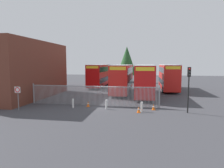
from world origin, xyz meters
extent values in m
plane|color=#3D3D42|center=(0.00, 8.00, 0.00)|extent=(100.00, 100.00, 0.00)
cube|color=brown|center=(-11.99, 3.71, 3.78)|extent=(6.07, 14.13, 7.55)
cylinder|color=gray|center=(-8.55, 0.00, 1.10)|extent=(0.06, 0.06, 2.20)
cylinder|color=gray|center=(-8.41, 0.00, 1.10)|extent=(0.06, 0.06, 2.20)
cylinder|color=gray|center=(-8.27, 0.00, 1.10)|extent=(0.06, 0.06, 2.20)
cylinder|color=gray|center=(-8.14, 0.00, 1.10)|extent=(0.06, 0.06, 2.20)
cylinder|color=gray|center=(-8.00, 0.00, 1.10)|extent=(0.06, 0.06, 2.20)
cylinder|color=gray|center=(-7.86, 0.00, 1.10)|extent=(0.06, 0.06, 2.20)
cylinder|color=gray|center=(-7.72, 0.00, 1.10)|extent=(0.06, 0.06, 2.20)
cylinder|color=gray|center=(-7.58, 0.00, 1.10)|extent=(0.06, 0.06, 2.20)
cylinder|color=gray|center=(-7.44, 0.00, 1.10)|extent=(0.06, 0.06, 2.20)
cylinder|color=gray|center=(-7.30, 0.00, 1.10)|extent=(0.06, 0.06, 2.20)
cylinder|color=gray|center=(-7.16, 0.00, 1.10)|extent=(0.06, 0.06, 2.20)
cylinder|color=gray|center=(-7.02, 0.00, 1.10)|extent=(0.06, 0.06, 2.20)
cylinder|color=gray|center=(-6.88, 0.00, 1.10)|extent=(0.06, 0.06, 2.20)
cylinder|color=gray|center=(-6.74, 0.00, 1.10)|extent=(0.06, 0.06, 2.20)
cylinder|color=gray|center=(-6.60, 0.00, 1.10)|extent=(0.06, 0.06, 2.20)
cylinder|color=gray|center=(-6.46, 0.00, 1.10)|extent=(0.06, 0.06, 2.20)
cylinder|color=gray|center=(-6.32, 0.00, 1.10)|extent=(0.06, 0.06, 2.20)
cylinder|color=gray|center=(-6.18, 0.00, 1.10)|extent=(0.06, 0.06, 2.20)
cylinder|color=gray|center=(-6.04, 0.00, 1.10)|extent=(0.06, 0.06, 2.20)
cylinder|color=gray|center=(-5.90, 0.00, 1.10)|extent=(0.06, 0.06, 2.20)
cylinder|color=gray|center=(-5.76, 0.00, 1.10)|extent=(0.06, 0.06, 2.20)
cylinder|color=gray|center=(-5.62, 0.00, 1.10)|extent=(0.06, 0.06, 2.20)
cylinder|color=gray|center=(-5.49, 0.00, 1.10)|extent=(0.06, 0.06, 2.20)
cylinder|color=gray|center=(-5.35, 0.00, 1.10)|extent=(0.06, 0.06, 2.20)
cylinder|color=gray|center=(-5.21, 0.00, 1.10)|extent=(0.06, 0.06, 2.20)
cylinder|color=gray|center=(-5.07, 0.00, 1.10)|extent=(0.06, 0.06, 2.20)
cylinder|color=gray|center=(-4.93, 0.00, 1.10)|extent=(0.06, 0.06, 2.20)
cylinder|color=gray|center=(-4.79, 0.00, 1.10)|extent=(0.06, 0.06, 2.20)
cylinder|color=gray|center=(-4.65, 0.00, 1.10)|extent=(0.06, 0.06, 2.20)
cylinder|color=gray|center=(-4.51, 0.00, 1.10)|extent=(0.06, 0.06, 2.20)
cylinder|color=gray|center=(-4.37, 0.00, 1.10)|extent=(0.06, 0.06, 2.20)
cylinder|color=gray|center=(-4.23, 0.00, 1.10)|extent=(0.06, 0.06, 2.20)
cylinder|color=gray|center=(-4.09, 0.00, 1.10)|extent=(0.06, 0.06, 2.20)
cylinder|color=gray|center=(-3.95, 0.00, 1.10)|extent=(0.06, 0.06, 2.20)
cylinder|color=gray|center=(-3.81, 0.00, 1.10)|extent=(0.06, 0.06, 2.20)
cylinder|color=gray|center=(-3.67, 0.00, 1.10)|extent=(0.06, 0.06, 2.20)
cylinder|color=gray|center=(-3.53, 0.00, 1.10)|extent=(0.06, 0.06, 2.20)
cylinder|color=gray|center=(-3.39, 0.00, 1.10)|extent=(0.06, 0.06, 2.20)
cylinder|color=gray|center=(-3.25, 0.00, 1.10)|extent=(0.06, 0.06, 2.20)
cylinder|color=gray|center=(-3.11, 0.00, 1.10)|extent=(0.06, 0.06, 2.20)
cylinder|color=gray|center=(-2.97, 0.00, 1.10)|extent=(0.06, 0.06, 2.20)
cylinder|color=gray|center=(-2.83, 0.00, 1.10)|extent=(0.06, 0.06, 2.20)
cylinder|color=gray|center=(-2.70, 0.00, 1.10)|extent=(0.06, 0.06, 2.20)
cylinder|color=gray|center=(-2.56, 0.00, 1.10)|extent=(0.06, 0.06, 2.20)
cylinder|color=gray|center=(-2.42, 0.00, 1.10)|extent=(0.06, 0.06, 2.20)
cylinder|color=gray|center=(-2.28, 0.00, 1.10)|extent=(0.06, 0.06, 2.20)
cylinder|color=gray|center=(-2.14, 0.00, 1.10)|extent=(0.06, 0.06, 2.20)
cylinder|color=gray|center=(-2.00, 0.00, 1.10)|extent=(0.06, 0.06, 2.20)
cylinder|color=gray|center=(-1.86, 0.00, 1.10)|extent=(0.06, 0.06, 2.20)
cylinder|color=gray|center=(-1.72, 0.00, 1.10)|extent=(0.06, 0.06, 2.20)
cylinder|color=gray|center=(-1.58, 0.00, 1.10)|extent=(0.06, 0.06, 2.20)
cylinder|color=gray|center=(-1.44, 0.00, 1.10)|extent=(0.06, 0.06, 2.20)
cylinder|color=gray|center=(-1.30, 0.00, 1.10)|extent=(0.06, 0.06, 2.20)
cylinder|color=gray|center=(-1.16, 0.00, 1.10)|extent=(0.06, 0.06, 2.20)
cylinder|color=gray|center=(-1.02, 0.00, 1.10)|extent=(0.06, 0.06, 2.20)
cylinder|color=gray|center=(-0.88, 0.00, 1.10)|extent=(0.06, 0.06, 2.20)
cylinder|color=gray|center=(-0.74, 0.00, 1.10)|extent=(0.06, 0.06, 2.20)
cylinder|color=gray|center=(-0.60, 0.00, 1.10)|extent=(0.06, 0.06, 2.20)
cylinder|color=gray|center=(-0.46, 0.00, 1.10)|extent=(0.06, 0.06, 2.20)
cylinder|color=gray|center=(-0.32, 0.00, 1.10)|extent=(0.06, 0.06, 2.20)
cylinder|color=gray|center=(-0.18, 0.00, 1.10)|extent=(0.06, 0.06, 2.20)
cylinder|color=gray|center=(-0.04, 0.00, 1.10)|extent=(0.06, 0.06, 2.20)
cylinder|color=gray|center=(0.09, 0.00, 1.10)|extent=(0.06, 0.06, 2.20)
cylinder|color=gray|center=(0.23, 0.00, 1.10)|extent=(0.06, 0.06, 2.20)
cylinder|color=gray|center=(0.37, 0.00, 1.10)|extent=(0.06, 0.06, 2.20)
cylinder|color=gray|center=(0.51, 0.00, 1.10)|extent=(0.06, 0.06, 2.20)
cylinder|color=gray|center=(0.65, 0.00, 1.10)|extent=(0.06, 0.06, 2.20)
cylinder|color=gray|center=(0.79, 0.00, 1.10)|extent=(0.06, 0.06, 2.20)
cylinder|color=gray|center=(0.93, 0.00, 1.10)|extent=(0.06, 0.06, 2.20)
cylinder|color=gray|center=(1.07, 0.00, 1.10)|extent=(0.06, 0.06, 2.20)
cylinder|color=gray|center=(1.21, 0.00, 1.10)|extent=(0.06, 0.06, 2.20)
cylinder|color=gray|center=(1.35, 0.00, 1.10)|extent=(0.06, 0.06, 2.20)
cylinder|color=gray|center=(1.49, 0.00, 1.10)|extent=(0.06, 0.06, 2.20)
cylinder|color=gray|center=(1.63, 0.00, 1.10)|extent=(0.06, 0.06, 2.20)
cylinder|color=gray|center=(1.77, 0.00, 1.10)|extent=(0.06, 0.06, 2.20)
cylinder|color=gray|center=(1.91, 0.00, 1.10)|extent=(0.06, 0.06, 2.20)
cylinder|color=gray|center=(2.05, 0.00, 1.10)|extent=(0.06, 0.06, 2.20)
cylinder|color=gray|center=(2.19, 0.00, 1.10)|extent=(0.06, 0.06, 2.20)
cylinder|color=gray|center=(2.33, 0.00, 1.10)|extent=(0.06, 0.06, 2.20)
cylinder|color=gray|center=(2.47, 0.00, 1.10)|extent=(0.06, 0.06, 2.20)
cylinder|color=gray|center=(2.61, 0.00, 1.10)|extent=(0.06, 0.06, 2.20)
cylinder|color=gray|center=(2.74, 0.00, 1.10)|extent=(0.06, 0.06, 2.20)
cylinder|color=gray|center=(2.88, 0.00, 1.10)|extent=(0.06, 0.06, 2.20)
cylinder|color=gray|center=(3.02, 0.00, 1.10)|extent=(0.06, 0.06, 2.20)
cylinder|color=gray|center=(3.16, 0.00, 1.10)|extent=(0.06, 0.06, 2.20)
cylinder|color=gray|center=(3.30, 0.00, 1.10)|extent=(0.06, 0.06, 2.20)
cylinder|color=gray|center=(3.44, 0.00, 1.10)|extent=(0.06, 0.06, 2.20)
cylinder|color=gray|center=(3.58, 0.00, 1.10)|extent=(0.06, 0.06, 2.20)
cylinder|color=gray|center=(3.72, 0.00, 1.10)|extent=(0.06, 0.06, 2.20)
cylinder|color=gray|center=(3.86, 0.00, 1.10)|extent=(0.06, 0.06, 2.20)
cylinder|color=gray|center=(4.00, 0.00, 1.10)|extent=(0.06, 0.06, 2.20)
cylinder|color=gray|center=(4.14, 0.00, 1.10)|extent=(0.06, 0.06, 2.20)
cylinder|color=gray|center=(4.28, 0.00, 1.10)|extent=(0.06, 0.06, 2.20)
cylinder|color=gray|center=(4.42, 0.00, 1.10)|extent=(0.06, 0.06, 2.20)
cylinder|color=gray|center=(4.56, 0.00, 1.10)|extent=(0.06, 0.06, 2.20)
cylinder|color=gray|center=(4.70, 0.00, 1.10)|extent=(0.06, 0.06, 2.20)
cylinder|color=gray|center=(4.84, 0.00, 1.10)|extent=(0.06, 0.06, 2.20)
cylinder|color=gray|center=(4.98, 0.00, 1.10)|extent=(0.06, 0.06, 2.20)
cylinder|color=gray|center=(5.12, 0.00, 1.10)|extent=(0.06, 0.06, 2.20)
cylinder|color=gray|center=(5.26, 0.00, 1.10)|extent=(0.06, 0.06, 2.20)
cylinder|color=gray|center=(5.40, 0.00, 1.10)|extent=(0.06, 0.06, 2.20)
cylinder|color=gray|center=(5.53, 0.00, 1.10)|extent=(0.06, 0.06, 2.20)
cylinder|color=gray|center=(5.67, 0.00, 1.10)|extent=(0.06, 0.06, 2.20)
cylinder|color=gray|center=(-1.44, 0.00, 2.12)|extent=(14.23, 0.07, 0.07)
cylinder|color=gray|center=(-8.55, 0.00, 1.18)|extent=(0.14, 0.14, 2.35)
cylinder|color=gray|center=(5.67, 0.00, 1.18)|extent=(0.14, 0.14, 2.35)
cube|color=red|center=(4.15, 7.46, 2.35)|extent=(2.50, 10.80, 4.00)
cube|color=black|center=(4.15, 7.46, 1.55)|extent=(2.54, 10.37, 0.90)
cube|color=black|center=(4.15, 7.46, 3.55)|extent=(2.54, 10.37, 0.90)
cube|color=yellow|center=(4.15, 2.11, 4.00)|extent=(2.12, 0.12, 0.44)
cube|color=silver|center=(4.15, 7.46, 4.38)|extent=(2.50, 10.80, 0.08)
cylinder|color=black|center=(3.05, 4.12, 0.52)|extent=(0.30, 1.04, 1.04)
cylinder|color=black|center=(5.25, 4.12, 0.52)|extent=(0.30, 1.04, 1.04)
cylinder|color=black|center=(3.05, 10.43, 0.52)|extent=(0.30, 1.04, 1.04)
cylinder|color=black|center=(5.25, 10.43, 0.52)|extent=(0.30, 1.04, 1.04)
cube|color=red|center=(0.69, 9.70, 2.35)|extent=(2.50, 10.80, 4.00)
cube|color=black|center=(0.69, 9.70, 1.55)|extent=(2.54, 10.37, 0.90)
cube|color=black|center=(0.69, 9.70, 3.55)|extent=(2.54, 10.37, 0.90)
cube|color=yellow|center=(0.69, 4.35, 4.00)|extent=(2.12, 0.12, 0.44)
cube|color=silver|center=(0.69, 9.70, 4.38)|extent=(2.50, 10.80, 0.08)
cylinder|color=black|center=(-0.41, 6.36, 0.52)|extent=(0.30, 1.04, 1.04)
cylinder|color=black|center=(1.79, 6.36, 0.52)|extent=(0.30, 1.04, 1.04)
cylinder|color=black|center=(-0.41, 12.67, 0.52)|extent=(0.30, 1.04, 1.04)
cylinder|color=black|center=(1.79, 12.67, 0.52)|extent=(0.30, 1.04, 1.04)
cube|color=#B70C0C|center=(-4.76, 17.22, 2.35)|extent=(2.50, 10.80, 4.00)
cube|color=black|center=(-4.76, 17.22, 1.55)|extent=(2.54, 10.37, 0.90)
cube|color=black|center=(-4.76, 17.22, 3.55)|extent=(2.54, 10.37, 0.90)
cube|color=yellow|center=(-4.76, 11.87, 4.00)|extent=(2.12, 0.12, 0.44)
cube|color=silver|center=(-4.76, 17.22, 4.38)|extent=(2.50, 10.80, 0.08)
cylinder|color=black|center=(-5.86, 13.87, 0.52)|extent=(0.30, 1.04, 1.04)
cylinder|color=black|center=(-3.66, 13.87, 0.52)|extent=(0.30, 1.04, 1.04)
cylinder|color=black|center=(-5.86, 20.19, 0.52)|extent=(0.30, 1.04, 1.04)
cylinder|color=black|center=(-3.66, 20.19, 0.52)|extent=(0.30, 1.04, 1.04)
cube|color=red|center=(8.20, 14.53, 2.35)|extent=(2.50, 10.80, 4.00)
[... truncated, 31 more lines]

